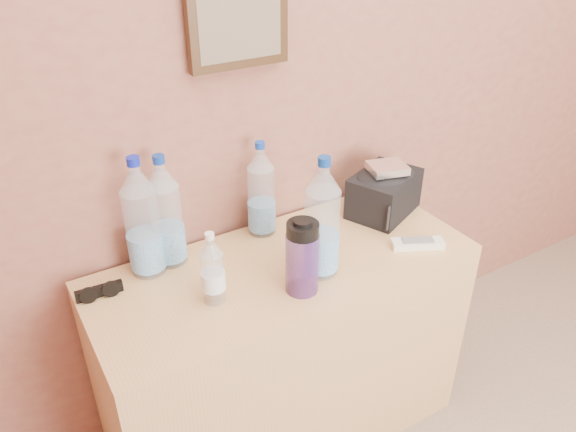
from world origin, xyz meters
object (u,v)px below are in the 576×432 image
object	(u,v)px
nalgene_bottle	(302,256)
sunglasses	(99,291)
pet_large_a	(143,223)
pet_small	(213,272)
pet_large_b	(166,217)
dresser	(284,352)
foil_packet	(387,168)
pet_large_c	(261,194)
toiletry_bag	(384,191)
pet_large_d	(322,224)
ac_remote	(418,244)

from	to	relation	value
nalgene_bottle	sunglasses	world-z (taller)	nalgene_bottle
pet_large_a	pet_small	xyz separation A→B (m)	(0.11, -0.23, -0.07)
pet_small	pet_large_b	bearing A→B (deg)	98.27
pet_small	nalgene_bottle	world-z (taller)	nalgene_bottle
pet_large_a	pet_large_b	bearing A→B (deg)	10.33
dresser	foil_packet	size ratio (longest dim) A/B	9.72
pet_large_c	toiletry_bag	world-z (taller)	pet_large_c
dresser	pet_small	world-z (taller)	pet_small
dresser	sunglasses	bearing A→B (deg)	165.79
pet_large_d	toiletry_bag	distance (m)	0.43
nalgene_bottle	toiletry_bag	distance (m)	0.52
dresser	pet_large_b	xyz separation A→B (m)	(-0.29, 0.19, 0.52)
pet_large_c	toiletry_bag	bearing A→B (deg)	-14.04
dresser	pet_large_c	bearing A→B (deg)	80.55
dresser	nalgene_bottle	world-z (taller)	nalgene_bottle
sunglasses	toiletry_bag	xyz separation A→B (m)	(0.97, -0.04, 0.07)
toiletry_bag	foil_packet	size ratio (longest dim) A/B	2.00
nalgene_bottle	sunglasses	distance (m)	0.57
pet_large_a	nalgene_bottle	xyz separation A→B (m)	(0.34, -0.31, -0.05)
pet_large_a	ac_remote	bearing A→B (deg)	-22.40
pet_large_d	toiletry_bag	bearing A→B (deg)	24.97
pet_large_c	pet_large_d	bearing A→B (deg)	-81.55
pet_small	ac_remote	size ratio (longest dim) A/B	1.33
toiletry_bag	ac_remote	bearing A→B (deg)	-124.27
pet_large_c	nalgene_bottle	world-z (taller)	pet_large_c
dresser	pet_large_d	bearing A→B (deg)	-49.93
pet_large_d	ac_remote	world-z (taller)	pet_large_d
dresser	pet_large_c	size ratio (longest dim) A/B	3.68
pet_large_c	sunglasses	xyz separation A→B (m)	(-0.55, -0.06, -0.12)
dresser	ac_remote	distance (m)	0.58
ac_remote	pet_small	bearing A→B (deg)	-160.82
sunglasses	ac_remote	distance (m)	0.97
toiletry_bag	foil_packet	xyz separation A→B (m)	(-0.01, -0.01, 0.09)
nalgene_bottle	ac_remote	distance (m)	0.44
pet_large_a	pet_large_c	distance (m)	0.39
pet_large_c	pet_small	world-z (taller)	pet_large_c
pet_large_d	toiletry_bag	xyz separation A→B (m)	(0.38, 0.18, -0.08)
pet_small	toiletry_bag	bearing A→B (deg)	11.01
pet_large_d	pet_small	xyz separation A→B (m)	(-0.33, 0.04, -0.07)
toiletry_bag	pet_small	bearing A→B (deg)	167.71
foil_packet	pet_small	bearing A→B (deg)	-169.83
dresser	foil_packet	distance (m)	0.71
ac_remote	toiletry_bag	bearing A→B (deg)	106.06
pet_large_a	pet_small	distance (m)	0.26
dresser	pet_small	size ratio (longest dim) A/B	5.41
sunglasses	pet_large_b	bearing A→B (deg)	18.25
pet_large_a	pet_large_c	size ratio (longest dim) A/B	1.16
pet_large_b	pet_large_d	world-z (taller)	pet_large_d
pet_large_d	sunglasses	bearing A→B (deg)	159.68
nalgene_bottle	pet_large_a	bearing A→B (deg)	137.51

